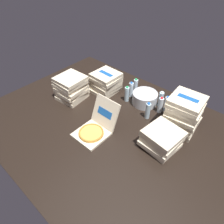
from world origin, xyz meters
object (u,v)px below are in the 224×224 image
water_bottle_4 (131,90)px  water_bottle_5 (166,104)px  open_pizza_box (96,127)px  pizza_stack_right_mid (106,82)px  water_bottle_2 (161,99)px  pizza_stack_left_far (71,88)px  water_bottle_1 (160,105)px  ice_bucket (145,98)px  pizza_stack_center_far (183,114)px  pizza_stack_right_far (161,139)px  water_bottle_0 (127,94)px  water_bottle_6 (136,86)px  water_bottle_3 (148,111)px

water_bottle_4 → water_bottle_5: size_ratio=1.00×
water_bottle_4 → open_pizza_box: bearing=-81.4°
pizza_stack_right_mid → water_bottle_2: bearing=15.7°
pizza_stack_left_far → water_bottle_1: 1.29m
open_pizza_box → ice_bucket: 0.88m
pizza_stack_center_far → water_bottle_5: 0.36m
pizza_stack_left_far → pizza_stack_right_far: 1.48m
pizza_stack_center_far → water_bottle_1: size_ratio=1.88×
water_bottle_2 → pizza_stack_right_mid: bearing=-164.3°
water_bottle_0 → water_bottle_6: same height
pizza_stack_left_far → water_bottle_3: size_ratio=1.70×
ice_bucket → water_bottle_1: 0.27m
water_bottle_4 → pizza_stack_right_far: bearing=-32.9°
pizza_stack_right_far → water_bottle_0: bearing=153.1°
open_pizza_box → pizza_stack_left_far: open_pizza_box is taller
water_bottle_0 → water_bottle_3: bearing=-14.1°
open_pizza_box → pizza_stack_right_mid: open_pizza_box is taller
pizza_stack_left_far → water_bottle_1: pizza_stack_left_far is taller
pizza_stack_right_mid → water_bottle_3: bearing=-6.3°
pizza_stack_left_far → water_bottle_0: size_ratio=1.70×
water_bottle_1 → water_bottle_5: bearing=55.7°
open_pizza_box → water_bottle_5: size_ratio=2.12×
pizza_stack_right_mid → water_bottle_3: size_ratio=1.63×
pizza_stack_right_far → water_bottle_4: (-0.85, 0.55, -0.01)m
ice_bucket → water_bottle_0: bearing=-151.6°
pizza_stack_left_far → water_bottle_5: size_ratio=1.70×
pizza_stack_right_far → water_bottle_6: bearing=142.0°
water_bottle_2 → water_bottle_0: bearing=-153.3°
open_pizza_box → water_bottle_3: bearing=63.0°
ice_bucket → water_bottle_1: (0.27, -0.02, 0.03)m
water_bottle_1 → water_bottle_6: size_ratio=1.00×
open_pizza_box → water_bottle_4: (-0.13, 0.88, 0.04)m
water_bottle_4 → water_bottle_3: bearing=-27.6°
water_bottle_1 → water_bottle_3: (-0.06, -0.21, 0.00)m
water_bottle_2 → water_bottle_6: (-0.46, 0.03, 0.00)m
pizza_stack_right_far → pizza_stack_center_far: pizza_stack_center_far is taller
pizza_stack_right_mid → water_bottle_5: pizza_stack_right_mid is taller
water_bottle_3 → water_bottle_4: same height
pizza_stack_right_far → pizza_stack_right_mid: pizza_stack_right_mid is taller
open_pizza_box → pizza_stack_right_mid: 0.89m
water_bottle_1 → water_bottle_6: bearing=164.4°
water_bottle_0 → open_pizza_box: bearing=-81.7°
pizza_stack_center_far → water_bottle_4: bearing=172.1°
open_pizza_box → water_bottle_4: 0.89m
water_bottle_1 → pizza_stack_right_far: bearing=-57.8°
water_bottle_1 → water_bottle_3: same height
water_bottle_1 → water_bottle_2: size_ratio=1.00×
pizza_stack_left_far → pizza_stack_right_far: bearing=2.7°
pizza_stack_center_far → water_bottle_4: size_ratio=1.88×
water_bottle_6 → water_bottle_5: bearing=-7.2°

